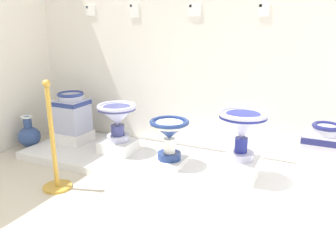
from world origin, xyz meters
The scene contains 18 objects.
wall_back centered at (1.99, 3.08, 1.55)m, with size 4.19×0.06×3.10m, color white.
display_platform centered at (1.99, 2.55, 0.04)m, with size 3.35×0.95×0.08m, color white.
plinth_block_rightmost centered at (0.67, 2.63, 0.14)m, with size 0.35×0.35×0.13m, color white.
antique_toilet_rightmost centered at (0.67, 2.63, 0.45)m, with size 0.33×0.32×0.46m.
plinth_block_slender_white centered at (1.32, 2.57, 0.15)m, with size 0.35×0.32×0.13m, color white.
antique_toilet_slender_white centered at (1.32, 2.57, 0.49)m, with size 0.41×0.41×0.40m.
plinth_block_leftmost centered at (1.96, 2.49, 0.11)m, with size 0.29×0.34×0.06m, color white.
antique_toilet_leftmost centered at (1.96, 2.49, 0.42)m, with size 0.38×0.38×0.40m.
plinth_block_squat_floral centered at (2.66, 2.48, 0.18)m, with size 0.31×0.31×0.19m, color white.
antique_toilet_squat_floral centered at (2.66, 2.48, 0.58)m, with size 0.42×0.42×0.43m.
plinth_block_broad_patterned centered at (3.31, 2.54, 0.17)m, with size 0.29×0.37×0.18m, color white.
antique_toilet_broad_patterned centered at (3.31, 2.54, 0.46)m, with size 0.35×0.25×0.40m.
info_placard_first centered at (0.70, 3.04, 1.56)m, with size 0.14×0.01×0.12m.
info_placard_second centered at (1.28, 3.04, 1.55)m, with size 0.11×0.01×0.16m.
info_placard_third centered at (1.98, 3.04, 1.54)m, with size 0.14×0.01×0.12m.
info_placard_fourth centered at (2.66, 3.04, 1.53)m, with size 0.10×0.01×0.12m.
decorative_vase_spare centered at (0.20, 2.39, 0.16)m, with size 0.26×0.26×0.40m.
stanchion_post_near_left centered at (1.20, 1.76, 0.29)m, with size 0.25×0.25×0.98m.
Camera 1 is at (3.24, -0.24, 1.40)m, focal length 35.49 mm.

